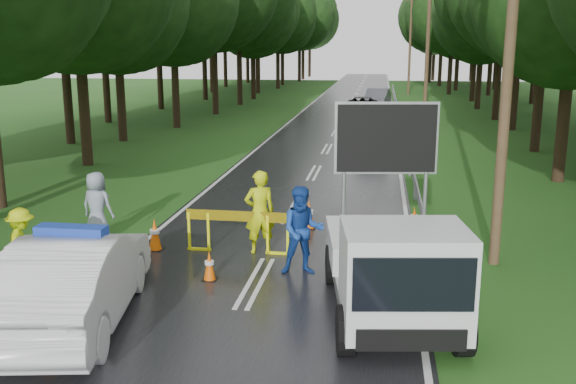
% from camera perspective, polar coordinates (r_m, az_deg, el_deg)
% --- Properties ---
extents(ground, '(160.00, 160.00, 0.00)m').
position_cam_1_polar(ground, '(13.73, -2.89, -8.06)').
color(ground, '#1E4C15').
rests_on(ground, ground).
extents(road, '(7.00, 140.00, 0.02)m').
position_cam_1_polar(road, '(42.93, 4.84, 6.34)').
color(road, black).
rests_on(road, ground).
extents(guardrail, '(0.12, 60.06, 0.70)m').
position_cam_1_polar(guardrail, '(42.48, 9.85, 6.86)').
color(guardrail, gray).
rests_on(guardrail, ground).
extents(utility_pole_near, '(1.40, 0.24, 10.00)m').
position_cam_1_polar(utility_pole_near, '(14.82, 19.17, 12.81)').
color(utility_pole_near, '#473421').
rests_on(utility_pole_near, ground).
extents(utility_pole_mid, '(1.40, 0.24, 10.00)m').
position_cam_1_polar(utility_pole_mid, '(40.66, 12.32, 12.87)').
color(utility_pole_mid, '#473421').
rests_on(utility_pole_mid, ground).
extents(utility_pole_far, '(1.40, 0.24, 10.00)m').
position_cam_1_polar(utility_pole_far, '(66.63, 10.80, 12.86)').
color(utility_pole_far, '#473421').
rests_on(utility_pole_far, ground).
extents(police_sedan, '(2.61, 5.28, 1.83)m').
position_cam_1_polar(police_sedan, '(12.14, -18.40, -7.39)').
color(police_sedan, silver).
rests_on(police_sedan, ground).
extents(work_truck, '(2.75, 5.03, 3.82)m').
position_cam_1_polar(work_truck, '(11.76, 9.25, -6.52)').
color(work_truck, gray).
rests_on(work_truck, ground).
extents(barrier, '(2.53, 0.11, 1.05)m').
position_cam_1_polar(barrier, '(15.41, -4.49, -2.63)').
color(barrier, '#F7FC0D').
rests_on(barrier, ground).
extents(officer, '(0.88, 0.75, 2.03)m').
position_cam_1_polar(officer, '(15.34, -2.53, -1.80)').
color(officer, '#C9DD0C').
rests_on(officer, ground).
extents(civilian, '(1.07, 0.91, 1.96)m').
position_cam_1_polar(civilian, '(13.95, 1.31, -3.46)').
color(civilian, '#163D95').
rests_on(civilian, ground).
extents(bystander_left, '(0.86, 1.17, 1.62)m').
position_cam_1_polar(bystander_left, '(14.60, -22.58, -4.43)').
color(bystander_left, '#CAE60C').
rests_on(bystander_left, ground).
extents(bystander_right, '(0.96, 0.72, 1.77)m').
position_cam_1_polar(bystander_right, '(17.16, -16.61, -1.19)').
color(bystander_right, '#8790A2').
rests_on(bystander_right, ground).
extents(queue_car_first, '(1.74, 4.10, 1.38)m').
position_cam_1_polar(queue_car_first, '(29.97, 7.57, 4.73)').
color(queue_car_first, '#3E4145').
rests_on(queue_car_first, ground).
extents(queue_car_second, '(2.79, 5.59, 1.56)m').
position_cam_1_polar(queue_car_second, '(35.91, 7.14, 6.23)').
color(queue_car_second, gray).
rests_on(queue_car_second, ground).
extents(queue_car_third, '(2.29, 4.91, 1.36)m').
position_cam_1_polar(queue_car_third, '(45.46, 6.60, 7.52)').
color(queue_car_third, black).
rests_on(queue_car_third, ground).
extents(queue_car_fourth, '(2.26, 4.93, 1.57)m').
position_cam_1_polar(queue_car_fourth, '(51.41, 7.95, 8.22)').
color(queue_car_fourth, '#404248').
rests_on(queue_car_fourth, ground).
extents(cone_near_left, '(0.38, 0.38, 0.81)m').
position_cam_1_polar(cone_near_left, '(10.91, -20.50, -12.44)').
color(cone_near_left, black).
rests_on(cone_near_left, ground).
extents(cone_center, '(0.31, 0.31, 0.67)m').
position_cam_1_polar(cone_center, '(13.84, -7.00, -6.55)').
color(cone_center, black).
rests_on(cone_center, ground).
extents(cone_far, '(0.38, 0.38, 0.81)m').
position_cam_1_polar(cone_far, '(17.50, 1.88, -2.06)').
color(cone_far, black).
rests_on(cone_far, ground).
extents(cone_left_mid, '(0.38, 0.38, 0.81)m').
position_cam_1_polar(cone_left_mid, '(16.00, -11.76, -3.76)').
color(cone_left_mid, black).
rests_on(cone_left_mid, ground).
extents(cone_right, '(0.31, 0.31, 0.65)m').
position_cam_1_polar(cone_right, '(17.71, 11.14, -2.36)').
color(cone_right, black).
rests_on(cone_right, ground).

